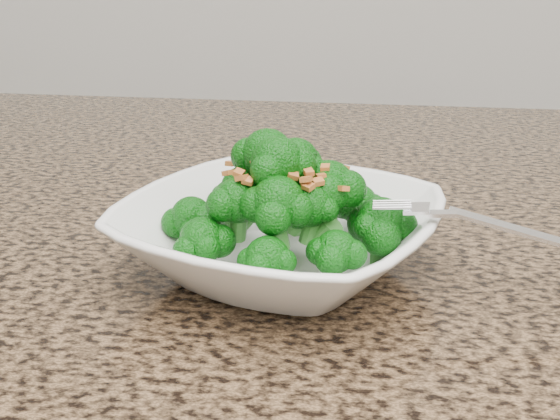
# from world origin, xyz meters

# --- Properties ---
(granite_counter) EXTENTS (1.64, 1.04, 0.03)m
(granite_counter) POSITION_xyz_m (0.00, 0.30, 0.89)
(granite_counter) COLOR brown
(granite_counter) RESTS_ON cabinet
(bowl) EXTENTS (0.29, 0.29, 0.06)m
(bowl) POSITION_xyz_m (0.04, 0.18, 0.93)
(bowl) COLOR white
(bowl) RESTS_ON granite_counter
(broccoli_pile) EXTENTS (0.20, 0.20, 0.07)m
(broccoli_pile) POSITION_xyz_m (0.04, 0.18, 0.99)
(broccoli_pile) COLOR #0A5D0A
(broccoli_pile) RESTS_ON bowl
(garlic_topping) EXTENTS (0.12, 0.12, 0.01)m
(garlic_topping) POSITION_xyz_m (0.04, 0.18, 1.03)
(garlic_topping) COLOR #C46F2F
(garlic_topping) RESTS_ON broccoli_pile
(fork) EXTENTS (0.17, 0.05, 0.01)m
(fork) POSITION_xyz_m (0.16, 0.16, 0.96)
(fork) COLOR silver
(fork) RESTS_ON bowl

